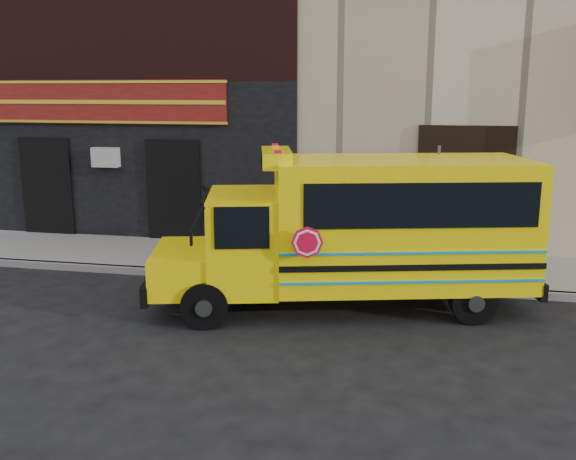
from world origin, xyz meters
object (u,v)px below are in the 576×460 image
at_px(school_bus, 364,227).
at_px(sign_pole, 436,212).
at_px(bicycle, 224,278).
at_px(cyclist, 224,261).

xyz_separation_m(school_bus, sign_pole, (1.29, 1.26, 0.10)).
relative_size(sign_pole, bicycle, 1.65).
relative_size(school_bus, cyclist, 4.17).
distance_m(sign_pole, cyclist, 4.24).
relative_size(school_bus, bicycle, 4.10).
relative_size(school_bus, sign_pole, 2.48).
xyz_separation_m(sign_pole, cyclist, (-3.81, -1.70, -0.75)).
bearing_deg(sign_pole, cyclist, -155.88).
distance_m(school_bus, sign_pole, 1.81).
xyz_separation_m(school_bus, bicycle, (-2.52, -0.43, -0.98)).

